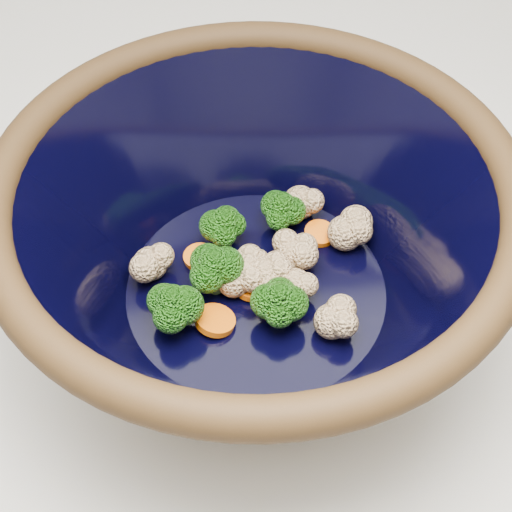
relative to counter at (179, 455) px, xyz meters
The scene contains 3 objects.
counter is the anchor object (origin of this frame).
mixing_bowl 0.56m from the counter, 39.61° to the right, with size 0.46×0.46×0.17m.
vegetable_pile 0.52m from the counter, 36.74° to the right, with size 0.20×0.16×0.05m.
Camera 1 is at (0.06, -0.44, 1.41)m, focal length 50.00 mm.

